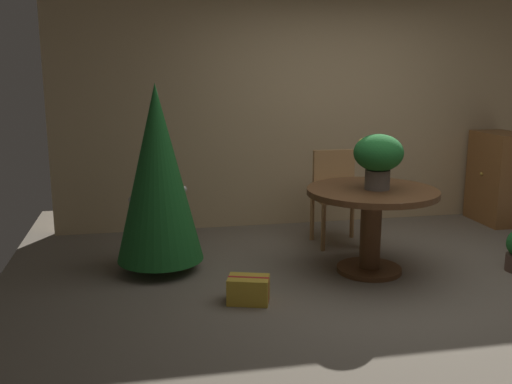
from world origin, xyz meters
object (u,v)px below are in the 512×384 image
object	(u,v)px
round_dining_table	(371,211)
flower_vase	(378,156)
wooden_chair_far	(337,190)
holiday_tree	(158,174)
wooden_cabinet	(498,178)
gift_box_gold	(248,290)

from	to	relation	value
round_dining_table	flower_vase	world-z (taller)	flower_vase
wooden_chair_far	holiday_tree	bearing A→B (deg)	-164.04
flower_vase	wooden_chair_far	size ratio (longest dim) A/B	0.50
wooden_chair_far	holiday_tree	distance (m)	1.89
round_dining_table	wooden_chair_far	size ratio (longest dim) A/B	1.20
flower_vase	wooden_chair_far	bearing A→B (deg)	92.04
wooden_chair_far	holiday_tree	world-z (taller)	holiday_tree
wooden_chair_far	wooden_cabinet	distance (m)	2.11
round_dining_table	holiday_tree	bearing A→B (deg)	167.71
holiday_tree	wooden_chair_far	bearing A→B (deg)	15.96
holiday_tree	gift_box_gold	xyz separation A→B (m)	(0.62, -0.85, -0.77)
flower_vase	gift_box_gold	size ratio (longest dim) A/B	1.31
wooden_chair_far	wooden_cabinet	bearing A→B (deg)	10.77
flower_vase	holiday_tree	bearing A→B (deg)	167.40
round_dining_table	gift_box_gold	bearing A→B (deg)	-158.35
gift_box_gold	holiday_tree	bearing A→B (deg)	126.29
flower_vase	wooden_cabinet	bearing A→B (deg)	32.72
round_dining_table	wooden_cabinet	xyz separation A→B (m)	(2.08, 1.29, -0.03)
flower_vase	wooden_chair_far	distance (m)	1.04
wooden_cabinet	gift_box_gold	bearing A→B (deg)	-151.52
flower_vase	holiday_tree	distance (m)	1.87
round_dining_table	flower_vase	xyz separation A→B (m)	(0.03, -0.02, 0.48)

